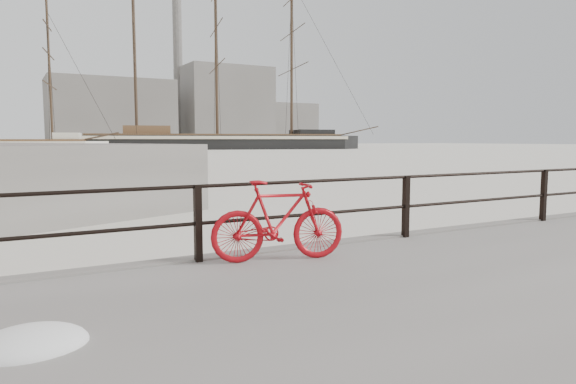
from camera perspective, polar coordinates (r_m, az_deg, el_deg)
name	(u,v)px	position (r m, az deg, el deg)	size (l,w,h in m)	color
ground	(398,256)	(8.76, 12.17, -6.99)	(400.00, 400.00, 0.00)	white
guardrail	(406,206)	(8.50, 12.96, -1.58)	(28.00, 0.10, 1.00)	black
bicycle	(279,221)	(6.66, -1.06, -3.19)	(1.76, 0.26, 1.06)	#A80B12
barque_black	(218,149)	(103.21, -7.83, 4.73)	(67.37, 22.05, 37.61)	black
industrial_west	(111,113)	(148.82, -19.08, 8.26)	(32.00, 18.00, 18.00)	gray
industrial_mid	(224,107)	(163.42, -7.09, 9.34)	(26.00, 20.00, 24.00)	gray
industrial_east	(282,125)	(177.45, -0.70, 7.49)	(20.00, 16.00, 14.00)	gray
smokestack	(178,74)	(164.74, -12.10, 12.72)	(2.80, 2.80, 44.00)	gray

